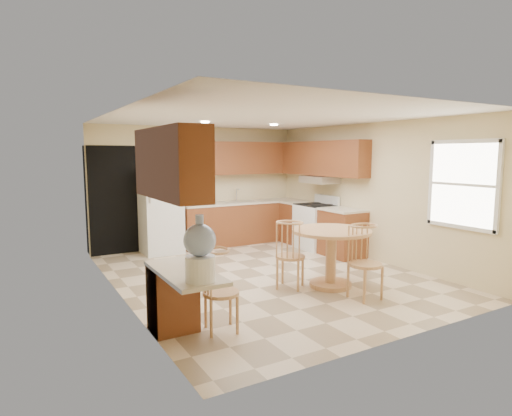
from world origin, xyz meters
TOP-DOWN VIEW (x-y plane):
  - floor at (0.00, 0.00)m, footprint 5.50×5.50m
  - ceiling at (0.00, 0.00)m, footprint 4.50×5.50m
  - wall_back at (0.00, 2.75)m, footprint 4.50×0.02m
  - wall_front at (0.00, -2.75)m, footprint 4.50×0.02m
  - wall_left at (-2.25, 0.00)m, footprint 0.02×5.50m
  - wall_right at (2.25, 0.00)m, footprint 0.02×5.50m
  - doorway at (-1.75, 2.73)m, footprint 0.90×0.02m
  - base_cab_back at (0.88, 2.45)m, footprint 2.75×0.60m
  - counter_back at (0.88, 2.45)m, footprint 2.75×0.63m
  - base_cab_right_a at (1.95, 1.85)m, footprint 0.60×0.59m
  - counter_right_a at (1.95, 1.85)m, footprint 0.63×0.59m
  - base_cab_right_b at (1.95, 0.40)m, footprint 0.60×0.80m
  - counter_right_b at (1.95, 0.40)m, footprint 0.63×0.80m
  - upper_cab_back at (0.88, 2.58)m, footprint 2.75×0.33m
  - upper_cab_right at (2.08, 1.21)m, footprint 0.33×2.42m
  - upper_cab_left at (-2.08, -1.60)m, footprint 0.33×1.40m
  - sink at (0.85, 2.45)m, footprint 0.78×0.44m
  - range_hood at (2.00, 1.18)m, footprint 0.50×0.76m
  - desk_pedestal at (-2.00, -1.32)m, footprint 0.48×0.42m
  - desk_top at (-2.00, -1.70)m, footprint 0.50×1.20m
  - window at (2.23, -1.85)m, footprint 0.06×1.12m
  - can_light_a at (-0.50, 1.20)m, footprint 0.14×0.14m
  - can_light_b at (0.90, 1.20)m, footprint 0.14×0.14m
  - refrigerator at (-0.95, 2.40)m, footprint 0.74×0.72m
  - stove at (1.92, 1.18)m, footprint 0.65×0.76m
  - dining_table at (0.53, -0.96)m, footprint 1.15×1.15m
  - chair_table_a at (-0.02, -0.81)m, footprint 0.43×0.53m
  - chair_table_b at (0.58, -1.71)m, footprint 0.44×0.44m
  - chair_desk at (-1.55, -1.69)m, footprint 0.40×0.52m
  - water_crock at (-2.00, -2.12)m, footprint 0.30×0.30m

SIDE VIEW (x-z plane):
  - floor at x=0.00m, z-range 0.00..0.00m
  - desk_pedestal at x=-2.00m, z-range 0.00..0.72m
  - base_cab_back at x=0.88m, z-range 0.00..0.87m
  - base_cab_right_a at x=1.95m, z-range 0.00..0.87m
  - base_cab_right_b at x=1.95m, z-range 0.00..0.87m
  - stove at x=1.92m, z-range -0.08..1.01m
  - chair_desk at x=-1.55m, z-range 0.10..1.01m
  - dining_table at x=0.53m, z-range 0.13..0.98m
  - chair_table_a at x=-0.02m, z-range 0.11..1.08m
  - chair_table_b at x=0.58m, z-range 0.11..1.10m
  - desk_top at x=-2.00m, z-range 0.73..0.77m
  - refrigerator at x=-0.95m, z-range 0.00..1.67m
  - counter_back at x=0.88m, z-range 0.87..0.91m
  - counter_right_a at x=1.95m, z-range 0.87..0.91m
  - counter_right_b at x=1.95m, z-range 0.87..0.91m
  - sink at x=0.85m, z-range 0.91..0.92m
  - doorway at x=-1.75m, z-range 0.00..2.10m
  - water_crock at x=-2.00m, z-range 0.74..1.36m
  - wall_back at x=0.00m, z-range 0.00..2.50m
  - wall_front at x=0.00m, z-range 0.00..2.50m
  - wall_left at x=-2.25m, z-range 0.00..2.50m
  - wall_right at x=2.25m, z-range 0.00..2.50m
  - range_hood at x=2.00m, z-range 1.35..1.49m
  - window at x=2.23m, z-range 0.85..2.15m
  - upper_cab_back at x=0.88m, z-range 1.50..2.20m
  - upper_cab_right at x=2.08m, z-range 1.50..2.20m
  - upper_cab_left at x=-2.08m, z-range 1.50..2.20m
  - can_light_a at x=-0.50m, z-range 2.48..2.49m
  - can_light_b at x=0.90m, z-range 2.48..2.49m
  - ceiling at x=0.00m, z-range 2.49..2.51m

